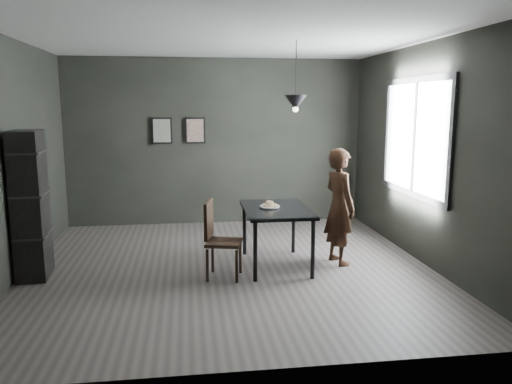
{
  "coord_description": "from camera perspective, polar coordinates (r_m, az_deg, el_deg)",
  "views": [
    {
      "loc": [
        -0.49,
        -6.02,
        2.02
      ],
      "look_at": [
        0.35,
        0.05,
        0.95
      ],
      "focal_mm": 35.0,
      "sensor_mm": 36.0,
      "label": 1
    }
  ],
  "objects": [
    {
      "name": "shelf_unit",
      "position": [
        6.39,
        -24.38,
        -1.38
      ],
      "size": [
        0.37,
        0.6,
        1.73
      ],
      "primitive_type": "cube",
      "rotation": [
        0.0,
        0.0,
        0.08
      ],
      "color": "black",
      "rests_on": "ground"
    },
    {
      "name": "woman",
      "position": [
        6.45,
        9.51,
        -1.64
      ],
      "size": [
        0.48,
        0.62,
        1.49
      ],
      "primitive_type": "imported",
      "rotation": [
        0.0,
        0.0,
        1.83
      ],
      "color": "black",
      "rests_on": "ground"
    },
    {
      "name": "window_assembly",
      "position": [
        6.9,
        17.66,
        5.95
      ],
      "size": [
        0.04,
        1.96,
        1.56
      ],
      "color": "white",
      "rests_on": "ground"
    },
    {
      "name": "pendant_lamp",
      "position": [
        6.27,
        4.54,
        10.16
      ],
      "size": [
        0.28,
        0.28,
        0.86
      ],
      "color": "black",
      "rests_on": "ground"
    },
    {
      "name": "back_wall",
      "position": [
        8.56,
        -4.59,
        5.72
      ],
      "size": [
        5.0,
        0.1,
        2.8
      ],
      "primitive_type": "cube",
      "color": "black",
      "rests_on": "ground"
    },
    {
      "name": "donut_pile",
      "position": [
        6.26,
        1.58,
        -1.45
      ],
      "size": [
        0.19,
        0.19,
        0.08
      ],
      "rotation": [
        0.0,
        0.0,
        -0.04
      ],
      "color": "beige",
      "rests_on": "white_plate"
    },
    {
      "name": "wood_chair",
      "position": [
        5.89,
        -4.47,
        -4.85
      ],
      "size": [
        0.48,
        0.48,
        0.92
      ],
      "rotation": [
        0.0,
        0.0,
        -0.23
      ],
      "color": "black",
      "rests_on": "ground"
    },
    {
      "name": "framed_print_right",
      "position": [
        8.5,
        -6.97,
        7.0
      ],
      "size": [
        0.34,
        0.04,
        0.44
      ],
      "color": "black",
      "rests_on": "ground"
    },
    {
      "name": "framed_print_left",
      "position": [
        8.51,
        -10.71,
        6.9
      ],
      "size": [
        0.34,
        0.04,
        0.44
      ],
      "color": "black",
      "rests_on": "ground"
    },
    {
      "name": "ceiling",
      "position": [
        6.09,
        -3.35,
        17.25
      ],
      "size": [
        5.0,
        5.0,
        0.02
      ],
      "color": "silver",
      "rests_on": "ground"
    },
    {
      "name": "white_plate",
      "position": [
        6.27,
        1.58,
        -1.73
      ],
      "size": [
        0.23,
        0.23,
        0.01
      ],
      "primitive_type": "cylinder",
      "color": "white",
      "rests_on": "cafe_table"
    },
    {
      "name": "ground",
      "position": [
        6.37,
        -3.09,
        -8.6
      ],
      "size": [
        5.0,
        5.0,
        0.0
      ],
      "primitive_type": "plane",
      "color": "#3A3532",
      "rests_on": "ground"
    },
    {
      "name": "cafe_table",
      "position": [
        6.26,
        2.33,
        -2.53
      ],
      "size": [
        0.8,
        1.2,
        0.75
      ],
      "color": "black",
      "rests_on": "ground"
    }
  ]
}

